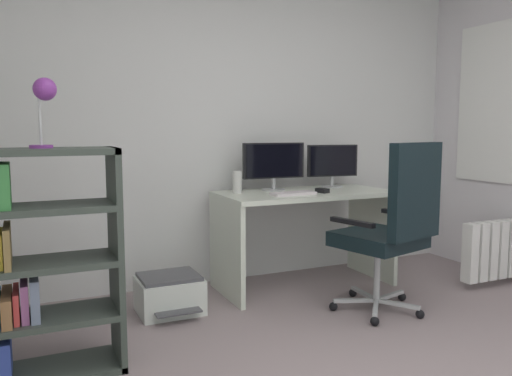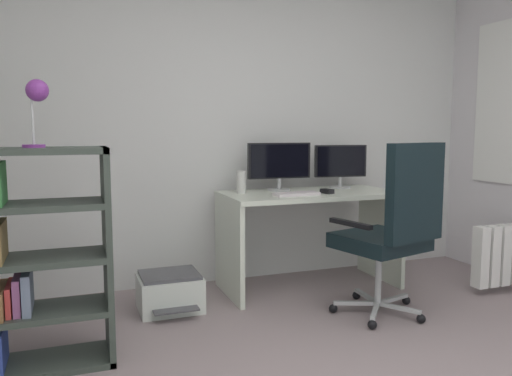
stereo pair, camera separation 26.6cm
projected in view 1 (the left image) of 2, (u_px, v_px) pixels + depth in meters
The scene contains 11 objects.
wall_back at pixel (218, 124), 4.14m from camera, with size 4.49×0.10×2.57m, color silver.
desk at pixel (304, 218), 4.04m from camera, with size 1.35×0.66×0.76m.
monitor_main at pixel (274, 163), 4.05m from camera, with size 0.52×0.18×0.38m.
monitor_secondary at pixel (332, 163), 4.28m from camera, with size 0.44×0.18×0.36m.
keyboard at pixel (293, 194), 3.80m from camera, with size 0.34×0.13×0.02m, color silver.
computer_mouse at pixel (322, 191), 3.92m from camera, with size 0.06×0.10×0.03m, color black.
desktop_speaker at pixel (237, 182), 3.89m from camera, with size 0.07×0.07×0.17m, color silver.
office_chair at pixel (393, 224), 3.39m from camera, with size 0.66×0.69×1.16m.
bookshelf at pixel (20, 271), 2.51m from camera, with size 0.79×0.33×1.15m.
desk_lamp at pixel (44, 97), 2.47m from camera, with size 0.14×0.11×0.34m.
printer at pixel (170, 294), 3.49m from camera, with size 0.42×0.45×0.26m.
Camera 1 is at (-1.45, -1.44, 1.25)m, focal length 35.94 mm.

